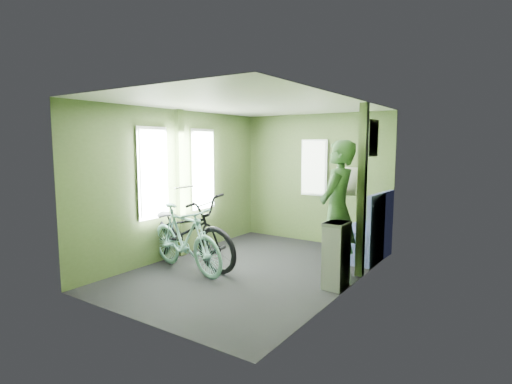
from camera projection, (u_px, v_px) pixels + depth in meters
room at (251, 168)px, 5.53m from camera, size 4.00×4.02×2.31m
bicycle_black at (184, 266)px, 5.84m from camera, size 2.06×0.98×1.14m
bicycle_mint at (185, 272)px, 5.56m from camera, size 1.65×0.84×0.99m
passenger at (337, 210)px, 5.17m from camera, size 0.45×0.68×1.82m
waste_box at (336, 255)px, 4.90m from camera, size 0.24×0.34×0.83m
bench_seat at (366, 239)px, 6.18m from camera, size 0.60×1.02×1.04m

